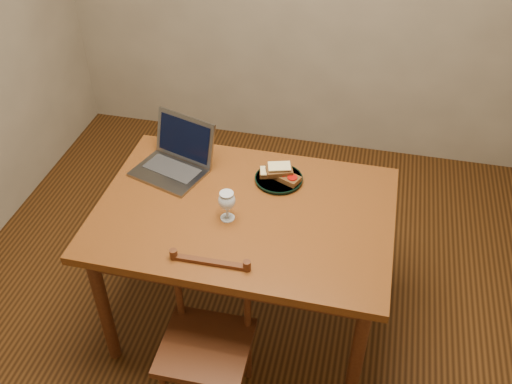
% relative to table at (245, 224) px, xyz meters
% --- Properties ---
extents(floor, '(3.20, 3.20, 0.02)m').
position_rel_table_xyz_m(floor, '(-0.02, 0.06, -0.66)').
color(floor, black).
rests_on(floor, ground).
extents(table, '(1.30, 0.90, 0.74)m').
position_rel_table_xyz_m(table, '(0.00, 0.00, 0.00)').
color(table, '#45260B').
rests_on(table, floor).
extents(chair, '(0.38, 0.36, 0.40)m').
position_rel_table_xyz_m(chair, '(-0.05, -0.46, -0.23)').
color(chair, '#3D190C').
rests_on(chair, floor).
extents(plate, '(0.22, 0.22, 0.02)m').
position_rel_table_xyz_m(plate, '(0.11, 0.23, 0.10)').
color(plate, black).
rests_on(plate, table).
extents(sandwich_cheese, '(0.12, 0.08, 0.03)m').
position_rel_table_xyz_m(sandwich_cheese, '(0.07, 0.24, 0.12)').
color(sandwich_cheese, '#381E0C').
rests_on(sandwich_cheese, plate).
extents(sandwich_tomato, '(0.13, 0.11, 0.04)m').
position_rel_table_xyz_m(sandwich_tomato, '(0.15, 0.22, 0.12)').
color(sandwich_tomato, '#381E0C').
rests_on(sandwich_tomato, plate).
extents(sandwich_top, '(0.14, 0.11, 0.04)m').
position_rel_table_xyz_m(sandwich_top, '(0.11, 0.24, 0.15)').
color(sandwich_top, '#381E0C').
rests_on(sandwich_top, plate).
extents(milk_glass, '(0.07, 0.07, 0.14)m').
position_rel_table_xyz_m(milk_glass, '(-0.06, -0.07, 0.16)').
color(milk_glass, white).
rests_on(milk_glass, table).
extents(laptop, '(0.40, 0.38, 0.23)m').
position_rel_table_xyz_m(laptop, '(-0.39, 0.23, 0.15)').
color(laptop, slate).
rests_on(laptop, table).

